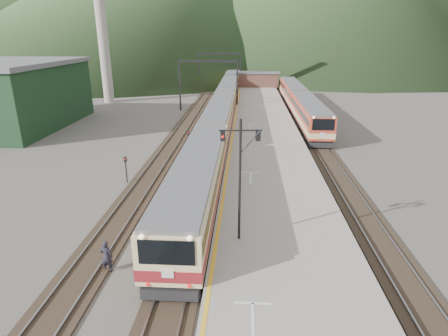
# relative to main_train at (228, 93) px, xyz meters

# --- Properties ---
(track_main) EXTENTS (2.60, 200.00, 0.23)m
(track_main) POSITION_rel_main_train_xyz_m (0.00, -20.65, -2.04)
(track_main) COLOR black
(track_main) RESTS_ON ground
(track_far) EXTENTS (2.60, 200.00, 0.23)m
(track_far) POSITION_rel_main_train_xyz_m (-5.00, -20.65, -2.04)
(track_far) COLOR black
(track_far) RESTS_ON ground
(track_second) EXTENTS (2.60, 200.00, 0.23)m
(track_second) POSITION_rel_main_train_xyz_m (11.50, -20.65, -2.04)
(track_second) COLOR black
(track_second) RESTS_ON ground
(platform) EXTENTS (8.00, 100.00, 1.00)m
(platform) POSITION_rel_main_train_xyz_m (5.60, -22.65, -1.60)
(platform) COLOR gray
(platform) RESTS_ON ground
(gantry_near) EXTENTS (9.55, 0.25, 8.00)m
(gantry_near) POSITION_rel_main_train_xyz_m (-2.85, -5.65, 3.48)
(gantry_near) COLOR black
(gantry_near) RESTS_ON ground
(gantry_far) EXTENTS (9.55, 0.25, 8.00)m
(gantry_far) POSITION_rel_main_train_xyz_m (-2.85, 19.35, 3.48)
(gantry_far) COLOR black
(gantry_far) RESTS_ON ground
(warehouse) EXTENTS (14.50, 20.50, 8.60)m
(warehouse) POSITION_rel_main_train_xyz_m (-28.00, -18.65, 2.21)
(warehouse) COLOR black
(warehouse) RESTS_ON ground
(smokestack) EXTENTS (1.80, 1.80, 30.00)m
(smokestack) POSITION_rel_main_train_xyz_m (-22.00, 1.35, 12.90)
(smokestack) COLOR #9E998E
(smokestack) RESTS_ON ground
(station_shed) EXTENTS (9.40, 4.40, 3.10)m
(station_shed) POSITION_rel_main_train_xyz_m (5.60, 17.35, 0.47)
(station_shed) COLOR brown
(station_shed) RESTS_ON platform
(hill_d) EXTENTS (200.00, 200.00, 55.00)m
(hill_d) POSITION_rel_main_train_xyz_m (-120.00, 179.35, 25.40)
(hill_d) COLOR #2E4925
(hill_d) RESTS_ON ground
(main_train) EXTENTS (3.07, 105.22, 3.75)m
(main_train) POSITION_rel_main_train_xyz_m (0.00, 0.00, 0.00)
(main_train) COLOR beige
(main_train) RESTS_ON track_main
(second_train) EXTENTS (2.83, 38.50, 3.45)m
(second_train) POSITION_rel_main_train_xyz_m (11.50, -8.05, -0.15)
(second_train) COLOR #BE422C
(second_train) RESTS_ON track_second
(signal_mast) EXTENTS (2.20, 0.35, 6.82)m
(signal_mast) POSITION_rel_main_train_xyz_m (3.09, -48.11, 3.06)
(signal_mast) COLOR black
(signal_mast) RESTS_ON platform
(short_signal_b) EXTENTS (0.24, 0.18, 2.27)m
(short_signal_b) POSITION_rel_main_train_xyz_m (-2.72, -28.72, -0.64)
(short_signal_b) COLOR black
(short_signal_b) RESTS_ON ground
(short_signal_c) EXTENTS (0.24, 0.18, 2.27)m
(short_signal_c) POSITION_rel_main_train_xyz_m (-6.58, -37.77, -0.64)
(short_signal_c) COLOR black
(short_signal_c) RESTS_ON ground
(worker) EXTENTS (0.66, 0.44, 1.79)m
(worker) POSITION_rel_main_train_xyz_m (-3.77, -50.17, -1.21)
(worker) COLOR #20202C
(worker) RESTS_ON ground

